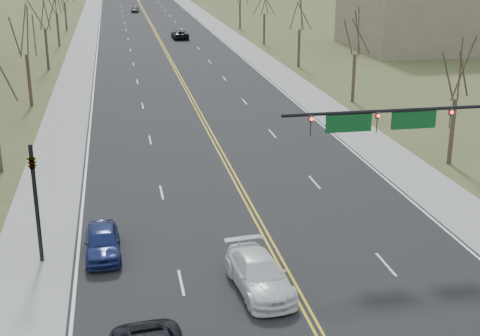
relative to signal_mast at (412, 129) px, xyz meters
name	(u,v)px	position (x,y,z in m)	size (l,w,h in m)	color
road	(153,27)	(-7.45, 96.50, -5.76)	(20.00, 380.00, 0.01)	black
cross_road	(310,317)	(-7.45, -7.50, -5.76)	(120.00, 14.00, 0.01)	black
sidewalk_left	(87,29)	(-19.45, 96.50, -5.75)	(4.00, 380.00, 0.03)	gray
sidewalk_right	(216,26)	(4.55, 96.50, -5.75)	(4.00, 380.00, 0.03)	gray
center_line	(153,27)	(-7.45, 96.50, -5.75)	(0.42, 380.00, 0.01)	gold
edge_line_left	(99,28)	(-17.25, 96.50, -5.75)	(0.15, 380.00, 0.01)	silver
edge_line_right	(205,26)	(2.35, 96.50, -5.75)	(0.15, 380.00, 0.01)	silver
signal_mast	(412,129)	(0.00, 0.00, 0.00)	(12.12, 0.44, 7.20)	black
signal_left	(35,190)	(-18.95, 0.00, -2.05)	(0.32, 0.36, 6.00)	black
tree_r_0	(458,72)	(8.05, 10.50, 0.79)	(3.74, 3.74, 8.50)	#3A2922
tree_r_1	(356,35)	(8.05, 30.50, 0.79)	(3.74, 3.74, 8.50)	#3A2922
tree_l_1	(24,33)	(-22.95, 34.50, 1.18)	(3.96, 3.96, 9.00)	#3A2922
tree_r_2	(300,14)	(8.05, 50.50, 0.79)	(3.74, 3.74, 8.50)	#3A2922
tree_l_2	(44,12)	(-22.95, 54.50, 1.18)	(3.96, 3.96, 9.00)	#3A2922
tree_r_3	(264,1)	(8.05, 70.50, 0.79)	(3.74, 3.74, 8.50)	#3A2922
tree_l_3	(55,0)	(-22.95, 74.50, 1.18)	(3.96, 3.96, 9.00)	#3A2922
bldg_right_mass	(438,14)	(32.55, 62.50, -0.76)	(25.00, 20.00, 10.00)	#6D5F4E
car_sb_inner_second	(259,274)	(-9.05, -4.80, -4.98)	(2.17, 5.33, 1.55)	white
car_sb_outer_second	(103,242)	(-15.98, 0.07, -5.01)	(1.74, 4.32, 1.47)	navy
car_far_nb	(180,34)	(-4.05, 79.35, -5.02)	(2.43, 5.27, 1.46)	black
car_far_sb	(135,9)	(-9.56, 125.66, -5.08)	(1.59, 3.94, 1.34)	#43454A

